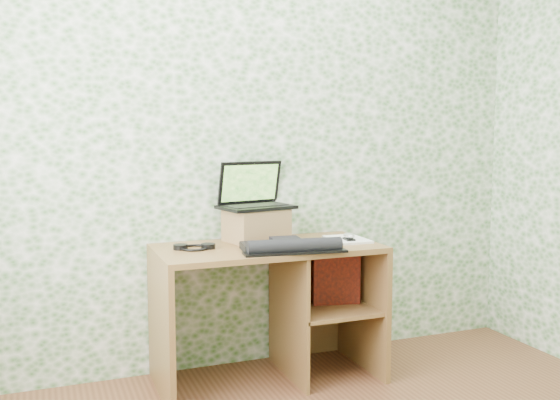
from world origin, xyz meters
name	(u,v)px	position (x,y,z in m)	size (l,w,h in m)	color
wall_back	(249,143)	(0.00, 1.75, 1.30)	(3.50, 3.50, 0.00)	white
desk	(279,292)	(0.08, 1.47, 0.48)	(1.20, 0.60, 0.75)	brown
riser	(256,225)	(-0.01, 1.58, 0.84)	(0.31, 0.26, 0.18)	olive
laptop	(254,197)	(-0.01, 1.63, 1.00)	(0.44, 0.35, 0.26)	black
keyboard	(290,246)	(0.06, 1.26, 0.78)	(0.54, 0.33, 0.07)	black
headphones	(194,247)	(-0.39, 1.48, 0.76)	(0.22, 0.19, 0.03)	black
notepad	(347,239)	(0.48, 1.43, 0.76)	(0.19, 0.27, 0.01)	white
mouse	(349,237)	(0.46, 1.37, 0.78)	(0.06, 0.09, 0.03)	silver
pen	(349,236)	(0.50, 1.46, 0.77)	(0.01, 0.01, 0.12)	black
red_box	(336,275)	(0.41, 1.44, 0.55)	(0.27, 0.09, 0.32)	#9A1D0E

